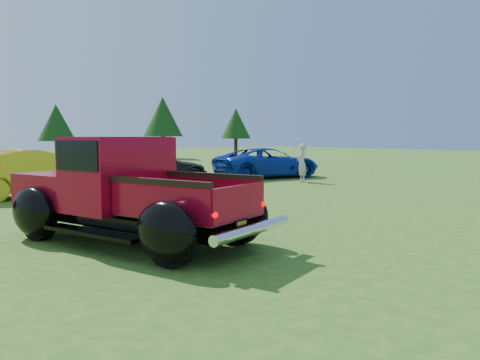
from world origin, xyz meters
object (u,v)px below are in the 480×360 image
at_px(pickup_truck, 120,191).
at_px(show_car_grey, 154,167).
at_px(tree_mid_right, 56,123).
at_px(show_car_blue, 267,163).
at_px(tree_east, 163,117).
at_px(spectator, 302,163).
at_px(show_car_yellow, 35,173).
at_px(tree_far_east, 236,124).

bearing_deg(pickup_truck, show_car_grey, 40.89).
bearing_deg(tree_mid_right, show_car_blue, -82.06).
relative_size(tree_mid_right, tree_east, 0.81).
distance_m(tree_east, show_car_blue, 21.35).
relative_size(tree_mid_right, show_car_blue, 0.88).
bearing_deg(spectator, show_car_blue, -122.07).
relative_size(tree_mid_right, pickup_truck, 0.81).
distance_m(tree_east, show_car_yellow, 26.56).
bearing_deg(tree_east, pickup_truck, -121.25).
xyz_separation_m(tree_mid_right, spectator, (2.57, -23.24, -2.16)).
xyz_separation_m(pickup_truck, show_car_blue, (11.04, 8.02, -0.20)).
bearing_deg(spectator, tree_far_east, -147.63).
bearing_deg(show_car_grey, tree_mid_right, 0.57).
bearing_deg(tree_east, spectator, -105.80).
bearing_deg(show_car_yellow, show_car_blue, -93.36).
xyz_separation_m(pickup_truck, show_car_yellow, (0.65, 7.66, -0.15)).
bearing_deg(show_car_blue, spectator, -177.95).
xyz_separation_m(pickup_truck, show_car_grey, (5.68, 9.07, -0.24)).
xyz_separation_m(pickup_truck, spectator, (10.72, 5.53, -0.09)).
bearing_deg(tree_mid_right, show_car_grey, -97.13).
height_order(tree_far_east, show_car_yellow, tree_far_east).
relative_size(show_car_grey, spectator, 2.84).
bearing_deg(show_car_grey, tree_east, -23.14).
xyz_separation_m(tree_east, show_car_grey, (-11.47, -19.20, -2.99)).
bearing_deg(tree_far_east, show_car_grey, -135.38).
xyz_separation_m(show_car_grey, spectator, (5.03, -3.54, 0.14)).
xyz_separation_m(tree_mid_right, show_car_grey, (-2.47, -19.70, -2.31)).
xyz_separation_m(tree_far_east, show_car_grey, (-20.47, -20.20, -2.58)).
relative_size(tree_east, show_car_grey, 1.18).
distance_m(pickup_truck, spectator, 12.06).
relative_size(show_car_grey, show_car_blue, 0.92).
relative_size(tree_far_east, show_car_grey, 1.05).
distance_m(tree_far_east, show_car_yellow, 33.52).
distance_m(tree_mid_right, pickup_truck, 29.97).
distance_m(tree_mid_right, tree_east, 9.04).
height_order(show_car_yellow, spectator, spectator).
distance_m(show_car_yellow, show_car_blue, 10.40).
relative_size(tree_east, show_car_blue, 1.08).
bearing_deg(spectator, tree_mid_right, -108.29).
bearing_deg(tree_far_east, tree_east, -173.66).
bearing_deg(show_car_yellow, pickup_truck, 169.82).
height_order(tree_mid_right, tree_far_east, tree_far_east).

